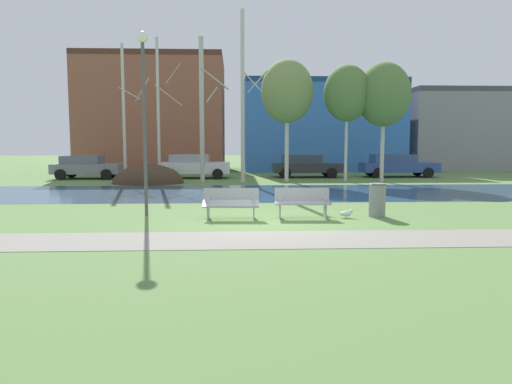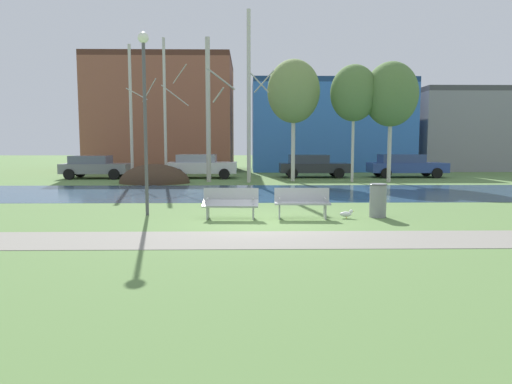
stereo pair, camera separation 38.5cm
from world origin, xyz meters
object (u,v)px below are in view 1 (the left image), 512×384
Objects in this scene: bench_left at (231,202)px; parked_hatch_third_dark at (305,165)px; trash_bin at (377,199)px; parked_sedan_second_white at (194,166)px; streetlamp at (144,94)px; parked_van_nearest_grey at (87,166)px; seagull at (346,213)px; bench_right at (302,202)px; parked_wagon_fourth_blue at (397,165)px.

parked_hatch_third_dark is (4.58, 16.25, 0.28)m from bench_left.
parked_hatch_third_dark is (0.26, 16.05, 0.24)m from trash_bin.
parked_sedan_second_white is (-2.38, 15.72, 0.31)m from bench_left.
streetlamp is 1.25× the size of parked_hatch_third_dark.
streetlamp is 1.34× the size of parked_van_nearest_grey.
parked_hatch_third_dark is (1.22, 16.26, 0.62)m from seagull.
bench_right is 1.64× the size of trash_bin.
parked_van_nearest_grey is 6.48m from parked_sedan_second_white.
parked_sedan_second_white is (-6.70, 15.53, 0.27)m from trash_bin.
bench_right is (2.07, 0.00, 0.00)m from bench_left.
bench_right reaches higher than seagull.
bench_left is 17.94m from parked_van_nearest_grey.
trash_bin is 16.05m from parked_hatch_third_dark.
parked_sedan_second_white reaches higher than seagull.
parked_wagon_fourth_blue reaches higher than bench_right.
streetlamp is (-4.61, 0.68, 3.12)m from bench_right.
streetlamp reaches higher than parked_wagon_fourth_blue.
bench_left is 4.33m from trash_bin.
parked_wagon_fourth_blue is (10.48, 16.23, 0.30)m from bench_left.
parked_hatch_third_dark is 5.90m from parked_wagon_fourth_blue.
parked_sedan_second_white is at bearing 1.13° from parked_van_nearest_grey.
parked_van_nearest_grey is 13.46m from parked_hatch_third_dark.
parked_wagon_fourth_blue is (7.12, 16.25, 0.64)m from seagull.
parked_van_nearest_grey is 0.84× the size of parked_wagon_fourth_blue.
bench_left is 19.32m from parked_wagon_fourth_blue.
streetlamp is 1.28× the size of parked_sedan_second_white.
parked_sedan_second_white is (-5.74, 15.74, 0.65)m from seagull.
bench_right is 1.34m from seagull.
bench_left is 0.40× the size of parked_van_nearest_grey.
trash_bin is at bearing -111.00° from parked_wagon_fourth_blue.
parked_hatch_third_dark is (7.13, 15.57, -2.84)m from streetlamp.
trash_bin is 16.92m from parked_sedan_second_white.
parked_sedan_second_white is (0.16, 15.04, -2.81)m from streetlamp.
bench_left is 0.38× the size of parked_sedan_second_white.
parked_wagon_fourth_blue reaches higher than parked_hatch_third_dark.
streetlamp is 17.35m from parked_hatch_third_dark.
parked_wagon_fourth_blue is at bearing 66.33° from seagull.
parked_sedan_second_white is at bearing 89.38° from streetlamp.
parked_van_nearest_grey is (-8.86, 15.60, 0.27)m from bench_left.
parked_sedan_second_white is at bearing -175.71° from parked_hatch_third_dark.
trash_bin is (2.26, 0.20, 0.04)m from bench_right.
trash_bin is at bearing -4.05° from streetlamp.
bench_right is at bearing 0.00° from bench_left.
bench_left is at bearing -14.99° from streetlamp.
bench_right is 16.34m from parked_sedan_second_white.
parked_van_nearest_grey is (-13.18, 15.40, 0.23)m from trash_bin.
bench_right is at bearing -98.80° from parked_hatch_third_dark.
parked_hatch_third_dark is (13.44, 0.65, 0.01)m from parked_van_nearest_grey.
bench_right is 5.61m from streetlamp.
bench_left is at bearing -122.85° from parked_wagon_fourth_blue.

